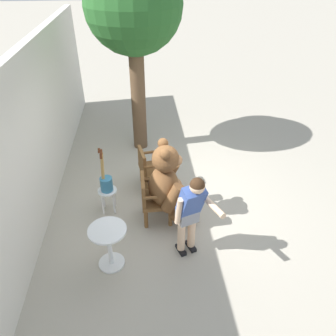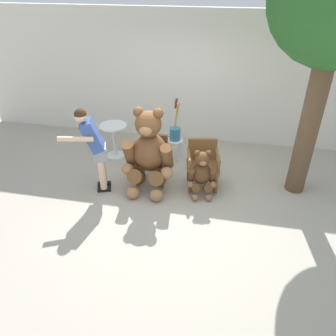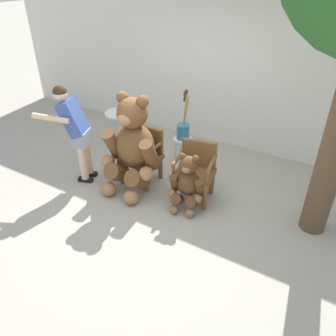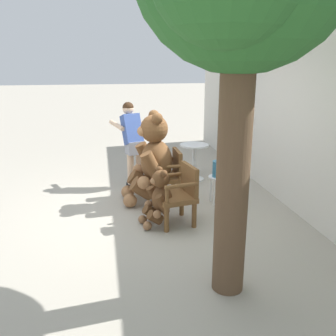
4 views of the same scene
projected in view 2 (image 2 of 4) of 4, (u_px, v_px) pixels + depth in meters
The scene contains 10 objects.
ground_plane at pixel (173, 195), 5.83m from camera, with size 60.00×60.00×0.00m, color #A8A091.
back_wall at pixel (193, 78), 7.09m from camera, with size 10.00×0.16×2.80m, color silver.
wooden_chair_left at pixel (152, 158), 6.03m from camera, with size 0.57×0.53×0.86m.
wooden_chair_right at pixel (203, 163), 5.88m from camera, with size 0.65×0.61×0.86m.
teddy_bear_large at pixel (149, 151), 5.67m from camera, with size 0.91×0.86×1.51m.
teddy_bear_small at pixel (202, 173), 5.66m from camera, with size 0.52×0.52×0.85m.
person_visitor at pixel (94, 144), 5.52m from camera, with size 0.70×0.65×1.56m.
white_stool at pixel (175, 144), 6.72m from camera, with size 0.34×0.34×0.46m.
brush_bucket at pixel (175, 132), 6.57m from camera, with size 0.22×0.22×0.86m.
round_side_table at pixel (114, 137), 6.79m from camera, with size 0.56×0.56×0.72m.
Camera 2 is at (0.82, -4.62, 3.48)m, focal length 35.00 mm.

